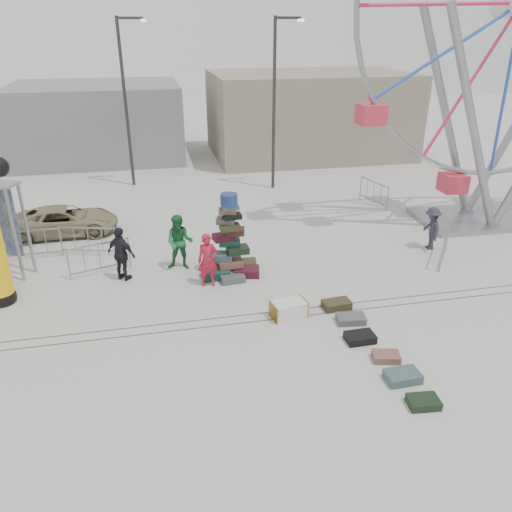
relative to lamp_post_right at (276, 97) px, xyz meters
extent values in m
plane|color=#9E9E99|center=(-3.09, -13.00, -4.48)|extent=(90.00, 90.00, 0.00)
cube|color=#47443F|center=(-3.09, -12.40, -4.48)|extent=(40.00, 0.04, 0.01)
cube|color=#47443F|center=(-3.09, -12.00, -4.48)|extent=(40.00, 0.04, 0.01)
cube|color=gray|center=(3.91, 7.00, -1.98)|extent=(12.00, 8.00, 5.00)
cube|color=gray|center=(-9.09, 9.00, -2.28)|extent=(10.00, 8.00, 4.40)
cylinder|color=#2D2D30|center=(-0.09, 0.00, -0.48)|extent=(0.16, 0.16, 8.00)
cube|color=#2D2D30|center=(0.51, 0.00, 3.42)|extent=(1.20, 0.15, 0.12)
cube|color=silver|center=(1.11, 0.00, 3.32)|extent=(0.25, 0.25, 0.12)
cylinder|color=#2D2D30|center=(-7.09, 2.00, -0.48)|extent=(0.16, 0.16, 8.00)
cube|color=#2D2D30|center=(-6.49, 2.00, 3.42)|extent=(1.20, 0.15, 0.12)
cube|color=silver|center=(-5.89, 2.00, 3.32)|extent=(0.25, 0.25, 0.12)
cube|color=#17463F|center=(-4.36, -9.47, -4.33)|extent=(0.91, 0.63, 0.30)
cube|color=#46121E|center=(-3.34, -9.53, -4.35)|extent=(0.95, 0.75, 0.27)
cube|color=#411D15|center=(-4.33, -8.90, -4.36)|extent=(0.87, 0.66, 0.25)
cube|color=#38361C|center=(-3.30, -8.96, -4.35)|extent=(0.88, 0.67, 0.27)
cube|color=#515558|center=(-3.87, -9.84, -4.37)|extent=(0.82, 0.60, 0.23)
cube|color=black|center=(-3.80, -8.71, -4.36)|extent=(0.82, 0.63, 0.25)
cube|color=brown|center=(-3.84, -9.33, -4.06)|extent=(0.81, 0.57, 0.25)
cube|color=#415A5D|center=(-4.12, -9.28, -3.82)|extent=(0.83, 0.67, 0.23)
cube|color=black|center=(-3.59, -9.37, -3.60)|extent=(0.73, 0.52, 0.23)
cube|color=#17463F|center=(-3.83, -9.16, -3.38)|extent=(0.73, 0.53, 0.20)
cube|color=#46121E|center=(-4.04, -9.20, -3.17)|extent=(0.73, 0.57, 0.20)
cube|color=#411D15|center=(-3.67, -9.28, -2.97)|extent=(0.70, 0.56, 0.20)
cube|color=#38361C|center=(-3.84, -9.39, -2.78)|extent=(0.66, 0.46, 0.18)
cube|color=#515558|center=(-3.95, -9.23, -2.60)|extent=(0.68, 0.55, 0.18)
cube|color=black|center=(-3.75, -9.33, -2.42)|extent=(0.60, 0.43, 0.16)
cube|color=brown|center=(-3.89, -9.27, -2.27)|extent=(0.59, 0.44, 0.16)
cube|color=#415A5D|center=(-3.81, -9.37, -2.12)|extent=(0.56, 0.40, 0.14)
cylinder|color=navy|center=(-3.84, -9.33, -1.87)|extent=(0.55, 0.55, 0.36)
sphere|color=black|center=(-10.84, -9.75, -4.32)|extent=(0.84, 0.84, 0.84)
cube|color=gray|center=(7.36, -6.51, -4.38)|extent=(5.27, 3.24, 0.21)
cylinder|color=gray|center=(5.68, -7.40, -0.33)|extent=(3.62, 0.40, 8.42)
cylinder|color=gray|center=(5.73, -5.53, -0.33)|extent=(3.62, 0.40, 8.42)
cube|color=#C52A3F|center=(7.36, -6.51, -2.93)|extent=(0.96, 0.96, 0.73)
cylinder|color=gray|center=(-10.38, -8.08, -2.92)|extent=(0.10, 0.10, 3.12)
cube|color=silver|center=(-2.66, -12.32, -4.25)|extent=(1.08, 0.74, 0.46)
cube|color=#38361C|center=(-1.15, -12.16, -4.37)|extent=(0.85, 0.54, 0.23)
cube|color=#515558|center=(-1.03, -12.98, -4.38)|extent=(0.85, 0.61, 0.21)
cube|color=black|center=(-1.15, -13.90, -4.38)|extent=(0.77, 0.53, 0.21)
cube|color=brown|center=(-0.84, -14.81, -4.39)|extent=(0.74, 0.58, 0.19)
cube|color=#415A5D|center=(-0.81, -15.62, -4.37)|extent=(0.82, 0.55, 0.22)
cube|color=black|center=(-0.77, -16.50, -4.38)|extent=(0.72, 0.54, 0.20)
imported|color=#AC182A|center=(-4.65, -9.96, -3.61)|extent=(0.67, 0.46, 1.75)
imported|color=#1A6B31|center=(-5.41, -8.52, -3.52)|extent=(1.08, 0.93, 1.92)
imported|color=black|center=(-7.31, -8.97, -3.58)|extent=(1.10, 1.00, 1.81)
imported|color=#242530|center=(3.74, -8.76, -3.68)|extent=(0.70, 1.09, 1.60)
imported|color=#8B825A|center=(-9.67, -4.44, -3.92)|extent=(4.10, 1.95, 1.13)
camera|label=1|loc=(-6.12, -24.08, 3.05)|focal=35.00mm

